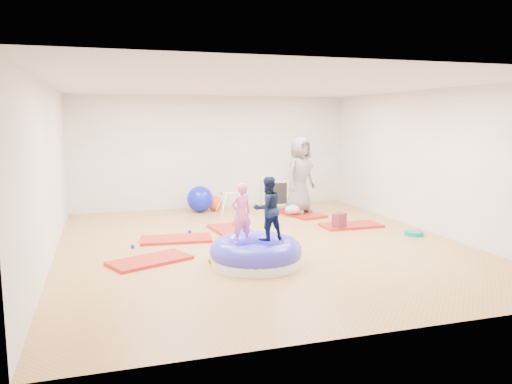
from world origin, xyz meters
name	(u,v)px	position (x,y,z in m)	size (l,w,h in m)	color
room	(261,166)	(0.00, 0.00, 1.40)	(7.01, 8.01, 2.81)	#B99142
gym_mat_front_left	(150,260)	(-2.03, -0.61, 0.03)	(1.25, 0.63, 0.05)	red
gym_mat_mid_left	(176,239)	(-1.43, 0.68, 0.03)	(1.29, 0.64, 0.05)	red
gym_mat_center_back	(233,231)	(-0.25, 1.02, 0.03)	(1.34, 0.67, 0.06)	red
gym_mat_right	(351,225)	(2.24, 0.81, 0.03)	(1.25, 0.62, 0.05)	red
gym_mat_rear_right	(300,214)	(1.70, 2.34, 0.03)	(1.31, 0.66, 0.05)	red
inflatable_cushion	(256,254)	(-0.48, -1.24, 0.17)	(1.43, 1.43, 0.45)	white
child_pink	(241,210)	(-0.72, -1.27, 0.88)	(0.34, 0.22, 0.93)	pink
child_navy	(268,205)	(-0.27, -1.17, 0.91)	(0.48, 0.38, 0.99)	black
adult_caregiver	(300,175)	(1.71, 2.38, 0.94)	(0.86, 0.56, 1.76)	slate
infant	(293,209)	(1.47, 2.17, 0.17)	(0.37, 0.38, 0.22)	#9FBFD7
ball_pit_balls	(243,238)	(-0.24, 0.33, 0.04)	(4.82, 2.74, 0.08)	#0E17C8
exercise_ball_blue	(200,199)	(-0.47, 3.38, 0.32)	(0.63, 0.63, 0.63)	#0E17C8
exercise_ball_orange	(215,203)	(-0.09, 3.47, 0.19)	(0.38, 0.38, 0.38)	#F54B1E
infant_play_gym	(231,199)	(0.23, 3.03, 0.33)	(0.65, 0.61, 0.50)	white
cube_shelf	(275,193)	(1.59, 3.79, 0.32)	(0.64, 0.32, 0.64)	white
balance_disc	(414,233)	(3.03, -0.26, 0.04)	(0.36, 0.36, 0.08)	#067875
backpack	(339,221)	(1.89, 0.66, 0.17)	(0.29, 0.18, 0.33)	maroon
yellow_toy	(180,259)	(-1.55, -0.62, 0.02)	(0.20, 0.20, 0.03)	gold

